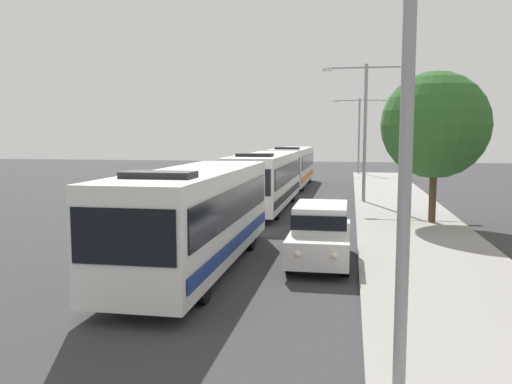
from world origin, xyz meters
name	(u,v)px	position (x,y,z in m)	size (l,w,h in m)	color
bus_lead	(197,214)	(-1.30, 13.23, 1.69)	(2.58, 10.63, 3.21)	silver
bus_second_in_line	(266,179)	(-1.30, 26.68, 1.69)	(2.58, 11.91, 3.21)	silver
bus_middle	(292,165)	(-1.30, 40.00, 1.69)	(2.58, 11.99, 3.21)	silver
white_suv	(321,231)	(2.40, 14.58, 1.03)	(1.86, 4.66, 1.90)	white
streetlamp_near	(409,59)	(4.10, 5.96, 5.19)	(5.80, 0.28, 8.24)	gray
streetlamp_mid	(365,119)	(4.10, 29.87, 5.05)	(5.13, 0.28, 8.07)	gray
streetlamp_far	(359,127)	(4.10, 53.78, 4.88)	(5.43, 0.28, 7.71)	gray
roadside_tree	(435,125)	(6.99, 22.66, 4.54)	(4.78, 4.78, 6.78)	#4C3823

